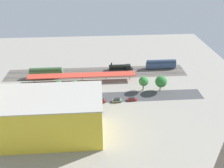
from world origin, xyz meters
TOP-DOWN VIEW (x-y plane):
  - ground_plane at (0.00, 0.00)m, footprint 173.53×173.53m
  - rail_bed at (0.00, -21.58)m, footprint 108.52×14.81m
  - street_asphalt at (0.00, 4.41)m, footprint 108.49×9.46m
  - track_rails at (0.00, -21.58)m, footprint 108.46×8.37m
  - platform_canopy_near at (8.23, -12.57)m, footprint 60.23×5.55m
  - locomotive at (-15.19, -24.75)m, footprint 14.80×2.69m
  - passenger_coach at (-40.40, -24.75)m, footprint 18.57×3.06m
  - freight_coach_far at (29.34, -18.40)m, footprint 19.08×2.93m
  - parked_car_0 at (-17.47, 7.66)m, footprint 4.46×1.89m
  - parked_car_1 at (-9.87, 8.37)m, footprint 4.82×1.93m
  - parked_car_2 at (-2.21, 8.14)m, footprint 4.19×1.91m
  - parked_car_3 at (4.84, 8.04)m, footprint 4.43×1.89m
  - parked_car_4 at (11.78, 7.68)m, footprint 4.64×1.88m
  - construction_building at (17.60, 28.72)m, footprint 39.52×19.03m
  - construction_roof_slab at (17.60, 28.72)m, footprint 40.13×19.64m
  - box_truck_0 at (13.27, 14.82)m, footprint 9.14×2.88m
  - street_tree_0 at (28.17, 0.16)m, footprint 4.46×4.46m
  - street_tree_1 at (-24.64, -1.02)m, footprint 5.13×5.13m
  - street_tree_2 at (11.18, -0.65)m, footprint 4.34×4.34m
  - street_tree_3 at (19.33, -0.30)m, footprint 4.95×4.95m
  - street_tree_4 at (-33.61, -0.12)m, footprint 6.11×6.11m
  - traffic_light at (1.88, 9.18)m, footprint 0.50×0.36m

SIDE VIEW (x-z plane):
  - ground_plane at x=0.00m, z-range 0.00..0.00m
  - rail_bed at x=0.00m, z-range 0.00..0.01m
  - street_asphalt at x=0.00m, z-range 0.00..0.01m
  - track_rails at x=0.00m, z-range 0.12..0.24m
  - parked_car_0 at x=-17.47m, z-range -0.08..1.48m
  - parked_car_2 at x=-2.21m, z-range -0.09..1.55m
  - parked_car_3 at x=4.84m, z-range -0.09..1.61m
  - parked_car_4 at x=11.78m, z-range -0.09..1.63m
  - parked_car_1 at x=-9.87m, z-range -0.11..1.78m
  - box_truck_0 at x=13.27m, z-range 0.00..3.11m
  - locomotive at x=-15.19m, z-range -0.75..4.13m
  - passenger_coach at x=-40.40m, z-range 0.15..6.05m
  - freight_coach_far at x=29.34m, z-range 0.18..6.34m
  - platform_canopy_near at x=8.23m, z-range 1.79..5.88m
  - traffic_light at x=1.88m, z-range 1.12..8.39m
  - street_tree_0 at x=28.17m, z-range 1.31..8.43m
  - street_tree_2 at x=11.18m, z-range 1.49..8.86m
  - street_tree_3 at x=19.33m, z-range 1.38..9.14m
  - street_tree_4 at x=-33.61m, z-range 1.23..9.83m
  - street_tree_1 at x=-24.64m, z-range 1.48..9.63m
  - construction_building at x=17.60m, z-range 0.00..18.66m
  - construction_roof_slab at x=17.60m, z-range 18.66..19.06m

